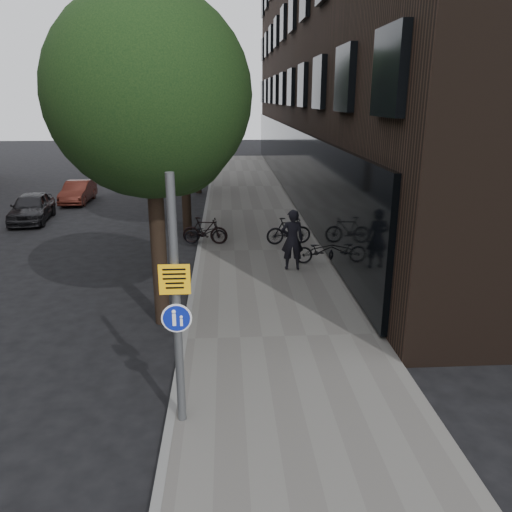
{
  "coord_description": "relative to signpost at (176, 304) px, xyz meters",
  "views": [
    {
      "loc": [
        -1.0,
        -6.75,
        5.24
      ],
      "look_at": [
        -0.39,
        3.41,
        2.0
      ],
      "focal_mm": 35.0,
      "sensor_mm": 36.0,
      "label": 1
    }
  ],
  "objects": [
    {
      "name": "ground",
      "position": [
        1.8,
        -0.42,
        -2.19
      ],
      "size": [
        120.0,
        120.0,
        0.0
      ],
      "primitive_type": "plane",
      "color": "black",
      "rests_on": "ground"
    },
    {
      "name": "sidewalk",
      "position": [
        2.05,
        9.58,
        -2.13
      ],
      "size": [
        4.5,
        60.0,
        0.12
      ],
      "primitive_type": "cube",
      "color": "#625F5A",
      "rests_on": "ground"
    },
    {
      "name": "curb_edge",
      "position": [
        -0.2,
        9.58,
        -2.13
      ],
      "size": [
        0.15,
        60.0,
        0.13
      ],
      "primitive_type": "cube",
      "color": "slate",
      "rests_on": "ground"
    },
    {
      "name": "building_right_dark_brick",
      "position": [
        10.3,
        21.58,
        6.81
      ],
      "size": [
        12.0,
        40.0,
        18.0
      ],
      "primitive_type": "cube",
      "color": "black",
      "rests_on": "ground"
    },
    {
      "name": "street_tree_near",
      "position": [
        -0.73,
        4.22,
        2.91
      ],
      "size": [
        4.4,
        4.4,
        7.5
      ],
      "color": "black",
      "rests_on": "ground"
    },
    {
      "name": "street_tree_mid",
      "position": [
        -0.73,
        12.72,
        2.92
      ],
      "size": [
        5.0,
        5.0,
        7.8
      ],
      "color": "black",
      "rests_on": "ground"
    },
    {
      "name": "street_tree_far",
      "position": [
        -0.73,
        21.72,
        2.92
      ],
      "size": [
        5.0,
        5.0,
        7.8
      ],
      "color": "black",
      "rests_on": "ground"
    },
    {
      "name": "signpost",
      "position": [
        0.0,
        0.0,
        0.0
      ],
      "size": [
        0.47,
        0.14,
        4.11
      ],
      "rotation": [
        0.0,
        0.0,
        0.0
      ],
      "color": "#595B5E",
      "rests_on": "sidewalk"
    },
    {
      "name": "pedestrian",
      "position": [
        2.81,
        7.51,
        -1.13
      ],
      "size": [
        0.72,
        0.5,
        1.89
      ],
      "primitive_type": "imported",
      "rotation": [
        0.0,
        0.0,
        3.08
      ],
      "color": "black",
      "rests_on": "sidewalk"
    },
    {
      "name": "parked_bike_facade_near",
      "position": [
        3.8,
        8.01,
        -1.64
      ],
      "size": [
        1.67,
        0.63,
        0.87
      ],
      "primitive_type": "imported",
      "rotation": [
        0.0,
        0.0,
        1.54
      ],
      "color": "black",
      "rests_on": "sidewalk"
    },
    {
      "name": "parked_bike_facade_far",
      "position": [
        3.05,
        10.29,
        -1.58
      ],
      "size": [
        1.7,
        0.68,
        0.99
      ],
      "primitive_type": "imported",
      "rotation": [
        0.0,
        0.0,
        1.7
      ],
      "color": "black",
      "rests_on": "sidewalk"
    },
    {
      "name": "parked_bike_curb_near",
      "position": [
        0.0,
        10.52,
        -1.67
      ],
      "size": [
        1.53,
        0.56,
        0.8
      ],
      "primitive_type": "imported",
      "rotation": [
        0.0,
        0.0,
        1.55
      ],
      "color": "black",
      "rests_on": "sidewalk"
    },
    {
      "name": "parked_bike_curb_far",
      "position": [
        0.0,
        10.5,
        -1.58
      ],
      "size": [
        1.7,
        0.69,
        1.0
      ],
      "primitive_type": "imported",
      "rotation": [
        0.0,
        0.0,
        1.44
      ],
      "color": "black",
      "rests_on": "sidewalk"
    },
    {
      "name": "parked_car_near",
      "position": [
        -7.79,
        14.97,
        -1.56
      ],
      "size": [
        1.92,
        3.85,
        1.26
      ],
      "primitive_type": "imported",
      "rotation": [
        0.0,
        0.0,
        0.12
      ],
      "color": "black",
      "rests_on": "ground"
    },
    {
      "name": "parked_car_mid",
      "position": [
        -6.91,
        19.06,
        -1.63
      ],
      "size": [
        1.21,
        3.41,
        1.12
      ],
      "primitive_type": "imported",
      "rotation": [
        0.0,
        0.0,
        0.01
      ],
      "color": "#4E1E16",
      "rests_on": "ground"
    },
    {
      "name": "parked_car_far",
      "position": [
        -8.04,
        29.84,
        -1.66
      ],
      "size": [
        1.83,
        3.78,
        1.06
      ],
      "primitive_type": "imported",
      "rotation": [
        0.0,
        0.0,
        -0.1
      ],
      "color": "black",
      "rests_on": "ground"
    }
  ]
}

